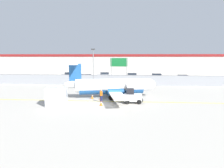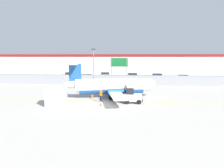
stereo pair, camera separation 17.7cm
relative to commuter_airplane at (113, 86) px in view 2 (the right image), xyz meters
name	(u,v)px [view 2 (the right image)]	position (x,y,z in m)	size (l,w,h in m)	color
ground_plane	(110,101)	(-0.16, -2.96, -1.60)	(140.00, 140.00, 0.01)	#ADA89E
perimeter_fence	(118,80)	(-0.16, 13.04, -0.49)	(98.00, 0.10, 2.10)	gray
parking_lot_strip	(121,79)	(-0.16, 24.54, -1.54)	(98.00, 17.00, 0.12)	#38383A
background_building	(124,64)	(-0.16, 43.03, 1.66)	(91.00, 8.10, 6.50)	beige
commuter_airplane	(113,86)	(0.00, 0.00, 0.00)	(13.36, 15.97, 4.92)	white
baggage_tug	(132,97)	(2.77, -3.82, -0.75)	(2.40, 1.52, 1.88)	silver
ground_crew_worker	(101,95)	(-1.24, -3.60, -0.65)	(0.48, 0.48, 1.70)	#191E4C
cargo_container	(56,96)	(-6.36, -5.80, -0.50)	(2.71, 2.38, 2.20)	silver
traffic_cone_near_left	(92,96)	(-2.81, -1.37, -1.29)	(0.36, 0.36, 0.64)	orange
traffic_cone_near_right	(61,102)	(-5.94, -5.48, -1.29)	(0.36, 0.36, 0.64)	orange
traffic_cone_far_left	(101,97)	(-1.51, -2.03, -1.29)	(0.36, 0.36, 0.64)	orange
traffic_cone_far_right	(101,103)	(-0.99, -5.52, -1.29)	(0.36, 0.36, 0.64)	orange
parked_car_0	(70,75)	(-13.49, 24.62, -0.71)	(4.31, 2.23, 1.58)	gray
parked_car_1	(86,77)	(-8.04, 19.32, -0.71)	(4.22, 2.04, 1.58)	slate
parked_car_2	(106,75)	(-4.18, 25.70, -0.71)	(4.37, 2.38, 1.58)	silver
parked_car_3	(133,76)	(2.93, 24.12, -0.71)	(4.34, 2.31, 1.58)	silver
parked_car_4	(157,77)	(8.92, 22.82, -0.71)	(4.20, 2.00, 1.58)	navy
parked_car_5	(182,78)	(14.21, 19.75, -0.71)	(4.37, 2.39, 1.58)	gray
apron_light_pole	(94,65)	(-4.41, 9.05, 2.70)	(0.70, 0.30, 7.27)	slate
highway_sign	(119,64)	(0.00, 15.13, 2.54)	(3.60, 0.14, 5.50)	slate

